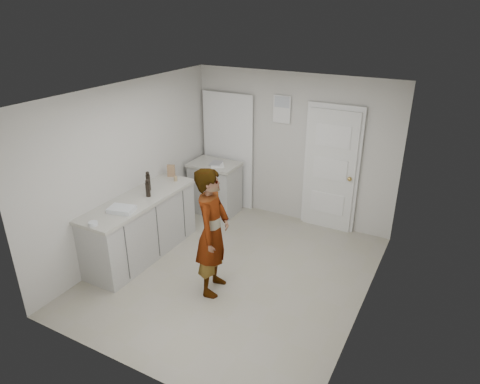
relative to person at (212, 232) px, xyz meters
The scene contains 12 objects.
ground 0.96m from the person, 81.76° to the left, with size 4.00×4.00×0.00m, color #A49F89.
room_shell 2.40m from the person, 92.66° to the left, with size 4.00×4.00×4.00m.
main_counter 1.47m from the person, behind, with size 0.64×1.96×0.93m.
side_counter 2.35m from the person, 120.86° to the left, with size 0.84×0.61×0.93m.
person is the anchor object (origin of this frame).
cake_mix_box 1.87m from the person, 142.35° to the left, with size 0.12×0.05×0.19m, color #956E4A.
spice_jar 1.65m from the person, 142.03° to the left, with size 0.05×0.05×0.08m, color tan.
oil_cruet_a 1.36m from the person, 164.79° to the left, with size 0.07×0.07×0.27m.
oil_cruet_b 1.55m from the person, 159.62° to the left, with size 0.07×0.07×0.30m.
baking_dish 1.32m from the person, behind, with size 0.38×0.31×0.06m.
egg_bowl 1.50m from the person, 153.73° to the right, with size 0.12×0.12×0.04m.
papers 2.21m from the person, 119.57° to the left, with size 0.22×0.28×0.01m, color white.
Camera 1 is at (2.46, -4.39, 3.48)m, focal length 32.00 mm.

